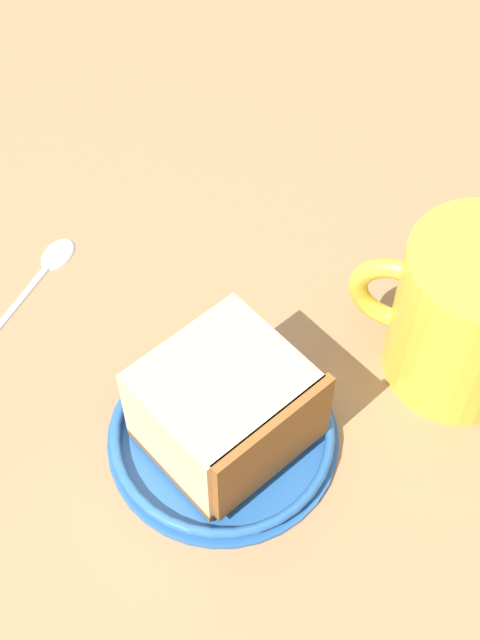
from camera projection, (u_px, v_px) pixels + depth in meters
ground_plane at (147, 413)px, 57.09cm from camera, size 116.52×116.52×2.49cm
small_plate at (225, 430)px, 54.26cm from camera, size 13.95×13.95×1.29cm
cake_slice at (227, 405)px, 51.41cm from camera, size 10.68×10.86×6.57cm
tea_mug at (467, 314)px, 53.42cm from camera, size 11.99×9.04×10.61cm
teaspoon at (40, 273)px, 61.64cm from camera, size 2.00×12.68×0.80cm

